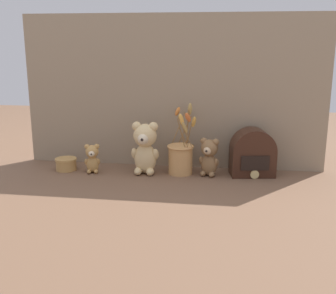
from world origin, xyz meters
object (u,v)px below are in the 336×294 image
teddy_bear_small (92,158)px  decorative_tin_tall (66,164)px  teddy_bear_large (145,147)px  flower_vase (181,155)px  teddy_bear_medium (209,156)px  vintage_radio (252,155)px

teddy_bear_small → decorative_tin_tall: 0.15m
teddy_bear_large → flower_vase: flower_vase is taller
teddy_bear_medium → teddy_bear_small: size_ratio=1.28×
teddy_bear_medium → decorative_tin_tall: (-0.71, -0.01, -0.06)m
teddy_bear_medium → flower_vase: bearing=175.1°
teddy_bear_small → vintage_radio: size_ratio=0.63×
teddy_bear_large → teddy_bear_small: 0.26m
teddy_bear_small → decorative_tin_tall: size_ratio=1.35×
teddy_bear_medium → decorative_tin_tall: bearing=-178.8°
teddy_bear_large → decorative_tin_tall: 0.41m
teddy_bear_large → decorative_tin_tall: bearing=-179.3°
teddy_bear_large → flower_vase: size_ratio=0.74×
teddy_bear_medium → decorative_tin_tall: teddy_bear_medium is taller
teddy_bear_large → teddy_bear_medium: bearing=1.8°
teddy_bear_medium → teddy_bear_small: 0.56m
teddy_bear_medium → decorative_tin_tall: size_ratio=1.73×
teddy_bear_medium → teddy_bear_large: bearing=-178.2°
teddy_bear_small → flower_vase: 0.43m
teddy_bear_large → teddy_bear_small: teddy_bear_large is taller
teddy_bear_medium → teddy_bear_small: (-0.56, -0.04, -0.02)m
teddy_bear_small → vintage_radio: vintage_radio is taller
teddy_bear_large → decorative_tin_tall: teddy_bear_large is taller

